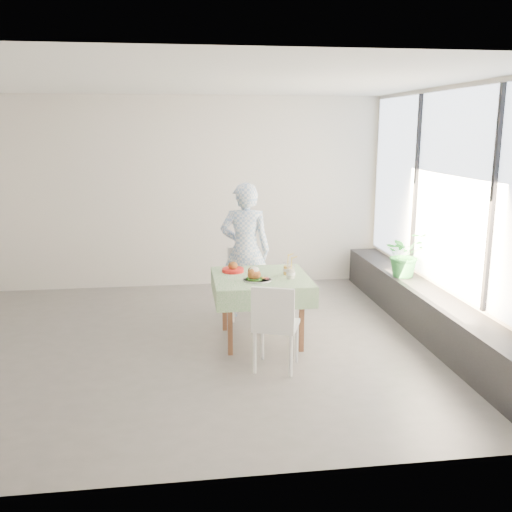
{
  "coord_description": "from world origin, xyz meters",
  "views": [
    {
      "loc": [
        -0.03,
        -5.96,
        2.33
      ],
      "look_at": [
        0.8,
        0.09,
        0.96
      ],
      "focal_mm": 40.0,
      "sensor_mm": 36.0,
      "label": 1
    }
  ],
  "objects": [
    {
      "name": "diner",
      "position": [
        0.78,
        0.91,
        0.85
      ],
      "size": [
        0.68,
        0.5,
        1.7
      ],
      "primitive_type": "imported",
      "rotation": [
        0.0,
        0.0,
        2.97
      ],
      "color": "#84A8D3",
      "rests_on": "ground"
    },
    {
      "name": "window_ledge",
      "position": [
        2.8,
        0.0,
        0.25
      ],
      "size": [
        0.4,
        4.8,
        0.5
      ],
      "primitive_type": "cube",
      "color": "black",
      "rests_on": "ground"
    },
    {
      "name": "juice_cup_orange",
      "position": [
        1.15,
        0.07,
        0.81
      ],
      "size": [
        0.1,
        0.1,
        0.28
      ],
      "color": "white",
      "rests_on": "cafe_table"
    },
    {
      "name": "wall_right",
      "position": [
        3.0,
        0.0,
        1.4
      ],
      "size": [
        0.02,
        5.0,
        2.8
      ],
      "primitive_type": "cube",
      "color": "silver",
      "rests_on": "ground"
    },
    {
      "name": "second_dish",
      "position": [
        0.57,
        0.28,
        0.78
      ],
      "size": [
        0.25,
        0.25,
        0.12
      ],
      "color": "red",
      "rests_on": "cafe_table"
    },
    {
      "name": "cafe_table",
      "position": [
        0.85,
        0.04,
        0.46
      ],
      "size": [
        1.05,
        1.05,
        0.74
      ],
      "color": "brown",
      "rests_on": "ground"
    },
    {
      "name": "chair_far",
      "position": [
        0.78,
        0.87,
        0.27
      ],
      "size": [
        0.42,
        0.42,
        0.87
      ],
      "color": "white",
      "rests_on": "ground"
    },
    {
      "name": "potted_plant",
      "position": [
        2.78,
        0.7,
        0.79
      ],
      "size": [
        0.63,
        0.58,
        0.58
      ],
      "primitive_type": "imported",
      "rotation": [
        0.0,
        0.0,
        0.28
      ],
      "color": "#246E35",
      "rests_on": "window_ledge"
    },
    {
      "name": "wall_front",
      "position": [
        0.0,
        -2.5,
        1.4
      ],
      "size": [
        6.0,
        0.02,
        2.8
      ],
      "primitive_type": "cube",
      "color": "silver",
      "rests_on": "ground"
    },
    {
      "name": "juice_cup_lemonade",
      "position": [
        1.16,
        -0.1,
        0.81
      ],
      "size": [
        0.1,
        0.1,
        0.28
      ],
      "color": "white",
      "rests_on": "cafe_table"
    },
    {
      "name": "ceiling",
      "position": [
        0.0,
        0.0,
        2.8
      ],
      "size": [
        6.0,
        6.0,
        0.0
      ],
      "primitive_type": "plane",
      "rotation": [
        3.14,
        0.0,
        0.0
      ],
      "color": "white",
      "rests_on": "ground"
    },
    {
      "name": "wall_back",
      "position": [
        0.0,
        2.5,
        1.4
      ],
      "size": [
        6.0,
        0.02,
        2.8
      ],
      "primitive_type": "cube",
      "color": "silver",
      "rests_on": "ground"
    },
    {
      "name": "window_pane",
      "position": [
        2.97,
        0.0,
        1.65
      ],
      "size": [
        0.01,
        4.8,
        2.18
      ],
      "primitive_type": "cube",
      "color": "#D1E0F9",
      "rests_on": "ground"
    },
    {
      "name": "floor",
      "position": [
        0.0,
        0.0,
        0.0
      ],
      "size": [
        6.0,
        6.0,
        0.0
      ],
      "primitive_type": "plane",
      "color": "#5C5957",
      "rests_on": "ground"
    },
    {
      "name": "main_dish",
      "position": [
        0.77,
        -0.15,
        0.79
      ],
      "size": [
        0.31,
        0.31,
        0.16
      ],
      "color": "white",
      "rests_on": "cafe_table"
    },
    {
      "name": "chair_near",
      "position": [
        0.89,
        -0.75,
        0.27
      ],
      "size": [
        0.53,
        0.53,
        0.88
      ],
      "color": "white",
      "rests_on": "ground"
    }
  ]
}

